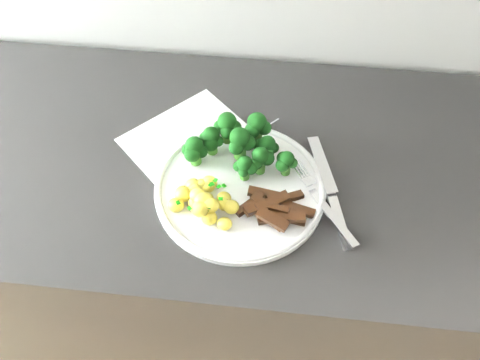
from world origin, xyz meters
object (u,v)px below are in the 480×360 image
Objects in this scene: beef_strips at (273,208)px; knife at (334,204)px; counter at (252,272)px; potatoes at (204,200)px; broccoli at (239,143)px; recipe_paper at (210,160)px; fork at (324,204)px; plate at (240,187)px.

beef_strips is 0.11m from knife.
counter is 0.48m from potatoes.
broccoli reaches higher than counter.
potatoes reaches higher than recipe_paper.
fork is (0.21, -0.09, 0.02)m from recipe_paper.
counter is 11.26× the size of broccoli.
fork is 0.74× the size of knife.
plate is 1.46× the size of broccoli.
broccoli is at bearing 66.97° from potatoes.
fork is (0.15, -0.09, -0.03)m from broccoli.
potatoes is 0.68× the size of fork.
counter is 9.63× the size of knife.
plate is at bearing -82.39° from broccoli.
broccoli is at bearing 149.24° from fork.
potatoes is at bearing -140.68° from plate.
plate is 0.08m from beef_strips.
potatoes is 0.20m from fork.
fork reaches higher than plate.
counter is 6.09× the size of recipe_paper.
plate reaches higher than counter.
plate is 1.68× the size of fork.
counter is 12.95× the size of fork.
fork is (0.14, -0.03, 0.01)m from plate.
broccoli is 0.12m from potatoes.
potatoes is (-0.05, -0.11, -0.03)m from broccoli.
beef_strips is at bearing -41.25° from recipe_paper.
knife reaches higher than plate.
knife is at bearing -19.43° from recipe_paper.
knife is (0.22, 0.03, -0.02)m from potatoes.
recipe_paper is at bearing 93.52° from potatoes.
broccoli is 1.51× the size of beef_strips.
recipe_paper is at bearing 160.57° from knife.
potatoes is (-0.08, -0.11, 0.46)m from counter.
recipe_paper is at bearing -177.25° from broccoli.
knife is (0.10, 0.03, -0.01)m from beef_strips.
plate is at bearing -45.02° from recipe_paper.
knife is at bearing -30.10° from counter.
knife is (0.02, 0.01, -0.01)m from fork.
plate is 2.49× the size of potatoes.
plate is 2.20× the size of beef_strips.
counter is at bearing 69.74° from plate.
broccoli reaches higher than plate.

